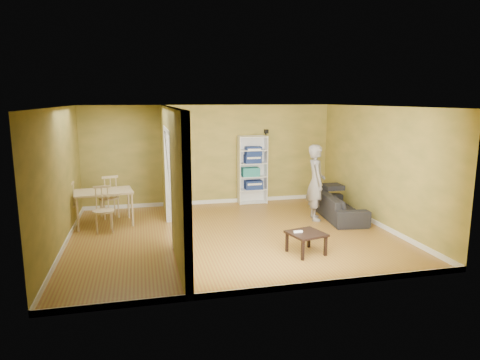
% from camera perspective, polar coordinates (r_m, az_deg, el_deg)
% --- Properties ---
extents(room_shell, '(6.50, 6.50, 6.50)m').
position_cam_1_polar(room_shell, '(8.56, -1.00, 1.02)').
color(room_shell, olive).
rests_on(room_shell, ground).
extents(partition, '(0.22, 5.50, 2.60)m').
position_cam_1_polar(partition, '(8.39, -9.04, 0.69)').
color(partition, gold).
rests_on(partition, ground).
extents(wall_speaker, '(0.10, 0.10, 0.10)m').
position_cam_1_polar(wall_speaker, '(11.44, 3.53, 6.49)').
color(wall_speaker, black).
rests_on(wall_speaker, room_shell).
extents(sofa, '(2.00, 1.02, 0.73)m').
position_cam_1_polar(sofa, '(10.26, 13.12, -2.95)').
color(sofa, black).
rests_on(sofa, ground).
extents(person, '(0.84, 0.71, 2.04)m').
position_cam_1_polar(person, '(9.90, 10.11, 0.54)').
color(person, slate).
rests_on(person, ground).
extents(bookshelf, '(0.76, 0.33, 1.80)m').
position_cam_1_polar(bookshelf, '(11.37, 1.61, 1.39)').
color(bookshelf, white).
rests_on(bookshelf, ground).
extents(paper_box_navy_a, '(0.45, 0.29, 0.23)m').
position_cam_1_polar(paper_box_navy_a, '(11.40, 1.79, -0.63)').
color(paper_box_navy_a, navy).
rests_on(paper_box_navy_a, bookshelf).
extents(paper_box_teal, '(0.45, 0.30, 0.23)m').
position_cam_1_polar(paper_box_teal, '(11.32, 1.40, 1.10)').
color(paper_box_teal, '#18565D').
rests_on(paper_box_teal, bookshelf).
extents(paper_box_navy_b, '(0.43, 0.28, 0.22)m').
position_cam_1_polar(paper_box_navy_b, '(11.28, 1.70, 2.84)').
color(paper_box_navy_b, navy).
rests_on(paper_box_navy_b, bookshelf).
extents(paper_box_navy_c, '(0.42, 0.27, 0.21)m').
position_cam_1_polar(paper_box_navy_c, '(11.26, 1.79, 3.90)').
color(paper_box_navy_c, '#1F224D').
rests_on(paper_box_navy_c, bookshelf).
extents(coffee_table, '(0.59, 0.59, 0.39)m').
position_cam_1_polar(coffee_table, '(7.82, 8.82, -7.35)').
color(coffee_table, black).
rests_on(coffee_table, ground).
extents(game_controller, '(0.16, 0.04, 0.03)m').
position_cam_1_polar(game_controller, '(7.78, 7.75, -6.83)').
color(game_controller, white).
rests_on(game_controller, coffee_table).
extents(dining_table, '(1.22, 0.81, 0.76)m').
position_cam_1_polar(dining_table, '(9.87, -17.75, -1.83)').
color(dining_table, beige).
rests_on(dining_table, ground).
extents(chair_left, '(0.49, 0.49, 0.98)m').
position_cam_1_polar(chair_left, '(10.03, -22.34, -3.06)').
color(chair_left, tan).
rests_on(chair_left, ground).
extents(chair_near, '(0.50, 0.50, 0.96)m').
position_cam_1_polar(chair_near, '(9.37, -17.77, -3.78)').
color(chair_near, '#CFB484').
rests_on(chair_near, ground).
extents(chair_far, '(0.60, 0.60, 1.03)m').
position_cam_1_polar(chair_far, '(10.45, -17.07, -2.07)').
color(chair_far, '#CCAE85').
rests_on(chair_far, ground).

